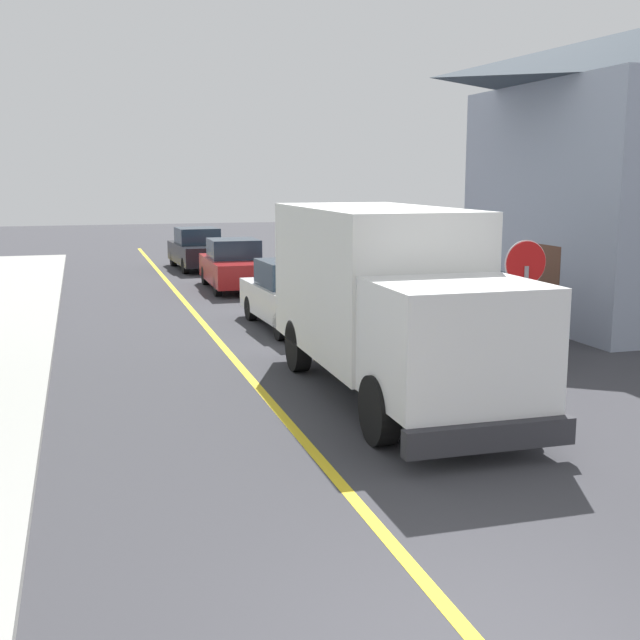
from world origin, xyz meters
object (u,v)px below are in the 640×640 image
(parked_van_across, at_px, (465,311))
(box_truck, at_px, (386,293))
(parked_car_near, at_px, (295,296))
(parked_car_far, at_px, (198,250))
(parked_car_mid, at_px, (234,266))
(stop_sign, at_px, (525,286))

(parked_van_across, bearing_deg, box_truck, -134.47)
(parked_car_near, height_order, parked_car_far, same)
(parked_car_mid, relative_size, stop_sign, 1.67)
(parked_car_near, distance_m, parked_car_far, 13.52)
(box_truck, xyz_separation_m, parked_car_near, (0.08, 6.42, -0.97))
(parked_car_mid, distance_m, parked_van_across, 10.96)
(parked_car_mid, bearing_deg, parked_car_near, -88.65)
(box_truck, relative_size, parked_car_near, 1.61)
(parked_car_mid, xyz_separation_m, stop_sign, (2.51, -14.12, 1.06))
(parked_car_far, bearing_deg, parked_van_across, -77.99)
(box_truck, relative_size, parked_car_mid, 1.63)
(parked_car_near, xyz_separation_m, stop_sign, (2.34, -6.87, 1.06))
(parked_car_mid, xyz_separation_m, parked_van_across, (3.23, -10.47, 0.00))
(parked_car_near, distance_m, parked_van_across, 4.45)
(box_truck, xyz_separation_m, parked_car_mid, (-0.09, 13.67, -0.97))
(parked_car_near, distance_m, stop_sign, 7.34)
(parked_car_mid, height_order, parked_car_far, same)
(box_truck, bearing_deg, parked_van_across, 45.53)
(parked_car_near, bearing_deg, parked_van_across, -46.45)
(parked_van_across, xyz_separation_m, stop_sign, (-0.72, -3.65, 1.06))
(parked_car_near, height_order, stop_sign, stop_sign)
(box_truck, height_order, parked_car_mid, box_truck)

